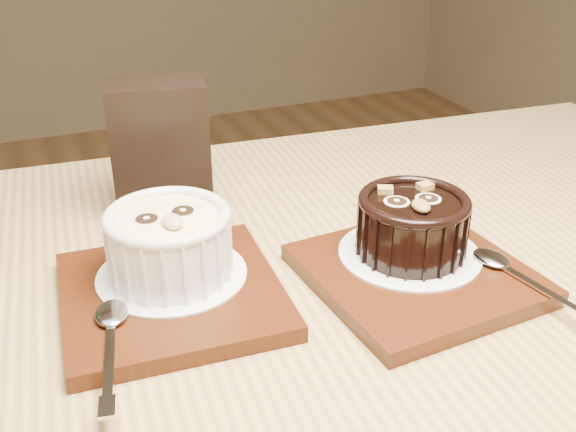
% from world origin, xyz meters
% --- Properties ---
extents(table, '(1.25, 0.88, 0.75)m').
position_xyz_m(table, '(0.08, -0.15, 0.66)').
color(table, '#9B7943').
rests_on(table, ground).
extents(tray_left, '(0.19, 0.19, 0.01)m').
position_xyz_m(tray_left, '(-0.02, -0.10, 0.76)').
color(tray_left, '#421B0B').
rests_on(tray_left, table).
extents(doily_left, '(0.13, 0.13, 0.00)m').
position_xyz_m(doily_left, '(-0.01, -0.08, 0.77)').
color(doily_left, white).
rests_on(doily_left, tray_left).
extents(ramekin_white, '(0.11, 0.11, 0.06)m').
position_xyz_m(ramekin_white, '(-0.01, -0.08, 0.80)').
color(ramekin_white, white).
rests_on(ramekin_white, doily_left).
extents(spoon_left, '(0.05, 0.14, 0.01)m').
position_xyz_m(spoon_left, '(-0.08, -0.15, 0.77)').
color(spoon_left, silver).
rests_on(spoon_left, tray_left).
extents(tray_right, '(0.19, 0.19, 0.01)m').
position_xyz_m(tray_right, '(0.19, -0.15, 0.76)').
color(tray_right, '#421B0B').
rests_on(tray_right, table).
extents(doily_right, '(0.13, 0.13, 0.00)m').
position_xyz_m(doily_right, '(0.20, -0.13, 0.77)').
color(doily_right, white).
rests_on(doily_right, tray_right).
extents(ramekin_dark, '(0.10, 0.10, 0.06)m').
position_xyz_m(ramekin_dark, '(0.20, -0.13, 0.80)').
color(ramekin_dark, black).
rests_on(ramekin_dark, doily_right).
extents(spoon_right, '(0.05, 0.14, 0.01)m').
position_xyz_m(spoon_right, '(0.27, -0.20, 0.77)').
color(spoon_right, silver).
rests_on(spoon_right, tray_right).
extents(condiment_stand, '(0.11, 0.08, 0.14)m').
position_xyz_m(condiment_stand, '(0.02, 0.09, 0.82)').
color(condiment_stand, black).
rests_on(condiment_stand, table).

